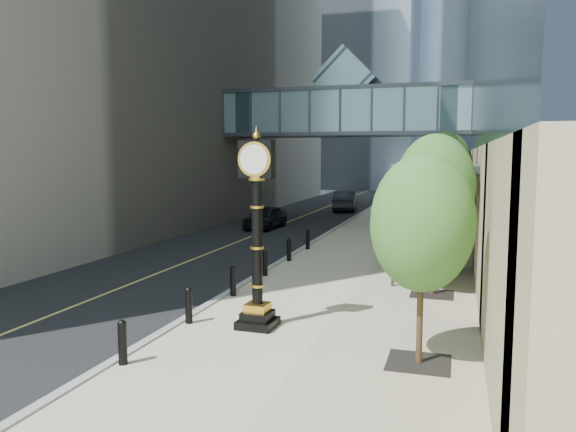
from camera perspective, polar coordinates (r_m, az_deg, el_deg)
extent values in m
plane|color=gray|center=(11.43, -7.32, -18.13)|extent=(320.00, 320.00, 0.00)
cube|color=black|center=(50.97, 3.99, 0.95)|extent=(8.00, 180.00, 0.02)
cube|color=tan|center=(49.80, 13.00, 0.70)|extent=(8.00, 180.00, 0.06)
cube|color=gray|center=(50.23, 8.45, 0.84)|extent=(0.25, 180.00, 0.07)
cube|color=#9CAEC4|center=(132.82, 12.71, 18.18)|extent=(22.00, 22.00, 65.00)
cube|color=slate|center=(38.28, 5.93, 10.40)|extent=(17.00, 4.00, 3.00)
cube|color=#383F44|center=(38.20, 5.90, 8.23)|extent=(17.00, 4.20, 0.25)
cube|color=#383F44|center=(38.41, 5.95, 12.56)|extent=(17.00, 4.20, 0.25)
cube|color=slate|center=(38.49, 5.96, 13.52)|extent=(4.24, 3.00, 4.24)
cube|color=#383F44|center=(23.49, 14.94, 4.80)|extent=(3.00, 8.00, 0.25)
cube|color=slate|center=(23.49, 14.95, 5.17)|extent=(2.80, 7.80, 0.06)
cylinder|color=#383F44|center=(20.05, 10.68, -1.33)|extent=(0.12, 0.12, 4.20)
cylinder|color=#383F44|center=(27.38, 12.38, 0.64)|extent=(0.12, 0.12, 4.20)
cylinder|color=black|center=(13.29, -16.46, -12.42)|extent=(0.20, 0.20, 0.90)
cylinder|color=black|center=(15.93, -10.05, -9.12)|extent=(0.20, 0.20, 0.90)
cylinder|color=black|center=(18.75, -5.60, -6.72)|extent=(0.20, 0.20, 0.90)
cylinder|color=black|center=(21.67, -2.35, -4.92)|extent=(0.20, 0.20, 0.90)
cylinder|color=black|center=(24.67, 0.11, -3.55)|extent=(0.20, 0.20, 0.90)
cylinder|color=black|center=(27.71, 2.02, -2.47)|extent=(0.20, 0.20, 0.90)
cube|color=black|center=(13.32, 13.13, -14.28)|extent=(1.40, 1.40, 0.02)
cylinder|color=#48381E|center=(12.95, 13.26, -9.17)|extent=(0.14, 0.14, 2.49)
ellipsoid|color=#376625|center=(12.58, 13.48, -0.70)|extent=(2.28, 2.28, 3.04)
cube|color=black|center=(19.54, 14.42, -7.68)|extent=(1.40, 1.40, 0.02)
cylinder|color=#48381E|center=(19.26, 14.53, -3.61)|extent=(0.14, 0.14, 2.83)
ellipsoid|color=#376625|center=(19.01, 14.71, 2.91)|extent=(2.60, 2.60, 3.46)
cube|color=black|center=(25.90, 15.06, -4.28)|extent=(1.40, 1.40, 0.02)
cylinder|color=#48381E|center=(25.71, 15.14, -1.64)|extent=(0.14, 0.14, 2.43)
ellipsoid|color=#376625|center=(25.53, 15.26, 2.55)|extent=(2.23, 2.23, 2.97)
cube|color=black|center=(32.31, 15.45, -2.23)|extent=(1.40, 1.40, 0.02)
cylinder|color=#48381E|center=(32.13, 15.53, 0.52)|extent=(0.14, 0.14, 3.14)
ellipsoid|color=#376625|center=(31.99, 15.66, 4.85)|extent=(2.87, 2.87, 3.83)
cube|color=black|center=(38.76, 15.71, -0.86)|extent=(1.40, 1.40, 0.02)
cylinder|color=#48381E|center=(38.62, 15.77, 1.05)|extent=(0.14, 0.14, 2.61)
ellipsoid|color=#376625|center=(38.50, 15.86, 4.04)|extent=(2.39, 2.39, 3.19)
cube|color=black|center=(15.48, -3.11, -10.81)|extent=(1.02, 1.02, 0.22)
cube|color=black|center=(15.42, -3.11, -10.03)|extent=(0.79, 0.79, 0.22)
cube|color=gold|center=(15.36, -3.12, -9.25)|extent=(0.62, 0.62, 0.22)
cylinder|color=black|center=(14.98, -3.16, -2.60)|extent=(0.28, 0.28, 3.38)
cube|color=black|center=(14.80, -3.21, 5.77)|extent=(0.94, 0.36, 0.98)
cylinder|color=white|center=(14.98, -2.95, 5.78)|extent=(0.76, 0.07, 0.76)
cylinder|color=white|center=(14.62, -3.46, 5.77)|extent=(0.76, 0.07, 0.76)
sphere|color=gold|center=(14.81, -3.22, 8.09)|extent=(0.22, 0.22, 0.22)
imported|color=beige|center=(22.06, 13.64, -3.93)|extent=(0.69, 0.56, 1.63)
imported|color=black|center=(35.72, -2.29, -0.12)|extent=(1.96, 4.36, 1.45)
imported|color=black|center=(47.34, 5.85, 1.54)|extent=(2.38, 5.23, 1.66)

